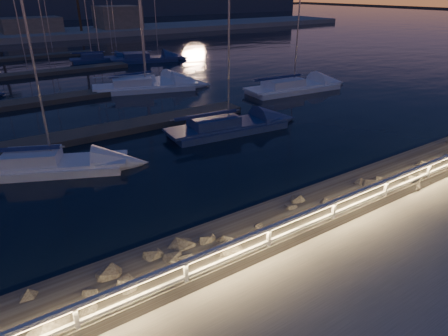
{
  "coord_description": "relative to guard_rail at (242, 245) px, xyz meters",
  "views": [
    {
      "loc": [
        -6.12,
        -7.95,
        7.88
      ],
      "look_at": [
        2.01,
        4.0,
        1.31
      ],
      "focal_mm": 32.0,
      "sensor_mm": 36.0,
      "label": 1
    }
  ],
  "objects": [
    {
      "name": "riprap",
      "position": [
        -3.33,
        1.08,
        -0.9
      ],
      "size": [
        33.19,
        2.79,
        1.37
      ],
      "color": "slate",
      "rests_on": "ground"
    },
    {
      "name": "sailboat_l",
      "position": [
        14.17,
        39.57,
        -0.96
      ],
      "size": [
        8.69,
        4.51,
        14.16
      ],
      "rotation": [
        0.0,
        0.0,
        -0.26
      ],
      "color": "navy",
      "rests_on": "ground"
    },
    {
      "name": "guard_rail",
      "position": [
        0.0,
        0.0,
        0.0
      ],
      "size": [
        44.11,
        0.12,
        1.06
      ],
      "color": "silver",
      "rests_on": "ground"
    },
    {
      "name": "sailboat_c",
      "position": [
        7.64,
        12.02,
        -0.94
      ],
      "size": [
        8.34,
        3.23,
        13.81
      ],
      "rotation": [
        0.0,
        0.0,
        -0.1
      ],
      "color": "navy",
      "rests_on": "ground"
    },
    {
      "name": "sailboat_g",
      "position": [
        8.62,
        26.74,
        -0.95
      ],
      "size": [
        8.24,
        3.15,
        13.67
      ],
      "rotation": [
        0.0,
        0.0,
        0.09
      ],
      "color": "white",
      "rests_on": "ground"
    },
    {
      "name": "harbor_water",
      "position": [
        0.07,
        31.22,
        -1.74
      ],
      "size": [
        400.0,
        440.0,
        0.6
      ],
      "color": "black",
      "rests_on": "ground"
    },
    {
      "name": "sailboat_b",
      "position": [
        -3.04,
        12.08,
        -0.96
      ],
      "size": [
        7.36,
        4.81,
        12.27
      ],
      "rotation": [
        0.0,
        0.0,
        -0.43
      ],
      "color": "white",
      "rests_on": "ground"
    },
    {
      "name": "sailboat_k",
      "position": [
        9.56,
        42.74,
        -0.98
      ],
      "size": [
        7.35,
        3.3,
        12.06
      ],
      "rotation": [
        0.0,
        0.0,
        -0.17
      ],
      "color": "navy",
      "rests_on": "ground"
    },
    {
      "name": "ground",
      "position": [
        0.07,
        0.0,
        -0.77
      ],
      "size": [
        400.0,
        400.0,
        0.0
      ],
      "primitive_type": "plane",
      "color": "#A69F96",
      "rests_on": "ground"
    },
    {
      "name": "sailboat_h",
      "position": [
        7.92,
        25.49,
        -0.93
      ],
      "size": [
        9.46,
        5.22,
        15.43
      ],
      "rotation": [
        0.0,
        0.0,
        -0.3
      ],
      "color": "white",
      "rests_on": "ground"
    },
    {
      "name": "floating_docks",
      "position": [
        0.07,
        32.5,
        -1.17
      ],
      "size": [
        22.0,
        36.0,
        0.4
      ],
      "color": "#504A43",
      "rests_on": "ground"
    },
    {
      "name": "sailboat_d",
      "position": [
        18.64,
        17.72,
        -0.93
      ],
      "size": [
        9.42,
        3.57,
        15.57
      ],
      "rotation": [
        0.0,
        0.0,
        -0.09
      ],
      "color": "white",
      "rests_on": "ground"
    }
  ]
}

